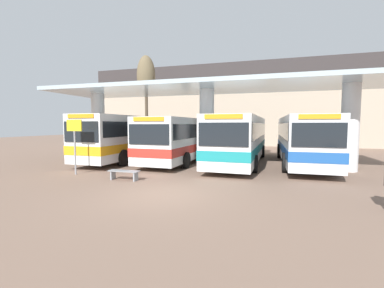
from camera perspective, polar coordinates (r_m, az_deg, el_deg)
The scene contains 10 objects.
ground_plane at distance 9.86m, azimuth -6.91°, elevation -11.03°, with size 100.00×100.00×0.00m, color #755B4C.
townhouse_backdrop at distance 33.17m, azimuth 9.91°, elevation 10.15°, with size 40.00×0.58×10.41m.
station_canopy at distance 16.74m, azimuth 3.31°, elevation 9.81°, with size 21.40×5.69×5.12m.
transit_bus_left_bay at distance 20.34m, azimuth -12.63°, elevation 1.92°, with size 2.86×11.76×3.23m.
transit_bus_center_bay at distance 19.11m, azimuth -1.36°, elevation 1.58°, with size 3.21×11.62×3.05m.
transit_bus_right_bay at distance 18.14m, azimuth 10.80°, elevation 1.49°, with size 3.19×12.29×3.13m.
transit_bus_far_right_bay at distance 18.39m, azimuth 23.18°, elevation 1.28°, with size 2.77×11.43×3.11m.
waiting_bench_near_pillar at distance 12.53m, azimuth -14.85°, elevation -6.28°, with size 1.50×0.44×0.46m.
info_sign_platform at distance 14.68m, azimuth -24.65°, elevation 1.76°, with size 0.90×0.09×2.88m.
poplar_tree_behind_left at distance 26.95m, azimuth -10.17°, elevation 14.30°, with size 1.84×1.84×9.54m.
Camera 1 is at (3.78, -8.73, 2.59)m, focal length 24.00 mm.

